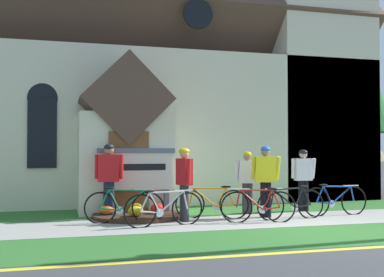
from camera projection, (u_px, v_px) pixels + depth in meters
name	position (u px, v px, depth m)	size (l,w,h in m)	color
ground	(257.00, 208.00, 13.50)	(140.00, 140.00, 0.00)	#3D3D3F
sidewalk_slab	(237.00, 221.00, 10.88)	(32.00, 2.12, 0.01)	#99968E
grass_verge	(277.00, 238.00, 8.84)	(32.00, 2.11, 0.01)	#2D6628
church_lawn	(209.00, 210.00, 12.94)	(24.00, 2.17, 0.01)	#2D6628
curb_paint_stripe	(310.00, 251.00, 7.67)	(28.00, 0.16, 0.01)	yellow
church_building	(179.00, 77.00, 18.35)	(13.01, 11.13, 11.93)	beige
church_sign	(137.00, 171.00, 11.80)	(1.95, 0.22, 1.68)	slate
flower_bed	(137.00, 214.00, 11.49)	(2.21, 2.21, 0.34)	#382319
bicycle_yellow	(291.00, 204.00, 11.23)	(1.75, 0.11, 0.81)	black
bicycle_white	(124.00, 207.00, 10.58)	(1.74, 0.46, 0.83)	black
bicycle_green	(259.00, 206.00, 10.74)	(1.68, 0.39, 0.81)	black
bicycle_black	(212.00, 203.00, 11.36)	(1.68, 0.60, 0.80)	black
bicycle_orange	(164.00, 209.00, 10.19)	(1.79, 0.36, 0.81)	black
bicycle_red	(335.00, 200.00, 11.88)	(1.81, 0.10, 0.81)	black
cyclist_in_yellow_jersey	(109.00, 174.00, 11.33)	(0.66, 0.34, 1.78)	#191E38
cyclist_in_green_jersey	(184.00, 178.00, 10.92)	(0.32, 0.75, 1.68)	#2D2D33
cyclist_in_red_jersey	(303.00, 175.00, 12.86)	(0.65, 0.28, 1.65)	black
cyclist_in_white_jersey	(266.00, 175.00, 11.56)	(0.62, 0.46, 1.73)	black
cyclist_in_blue_jersey	(247.00, 178.00, 12.17)	(0.63, 0.31, 1.60)	#2D2D33
roadside_conifer	(351.00, 59.00, 19.17)	(3.04, 3.04, 8.33)	#4C3823
distant_hill	(132.00, 161.00, 75.21)	(84.50, 52.54, 17.15)	#847A5B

